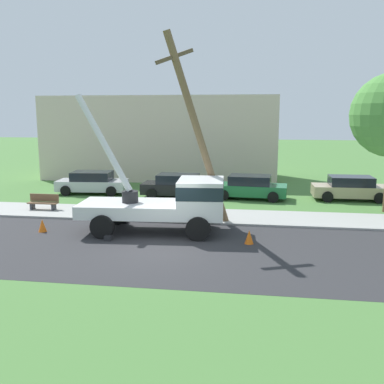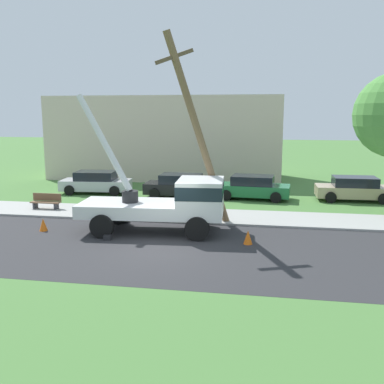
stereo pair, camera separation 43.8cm
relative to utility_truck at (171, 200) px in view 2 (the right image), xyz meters
name	(u,v)px [view 2 (the right image)]	position (x,y,z in m)	size (l,w,h in m)	color
ground_plane	(205,193)	(0.15, 9.63, -1.41)	(120.00, 120.00, 0.00)	#477538
road_asphalt	(161,248)	(0.15, -2.37, -1.40)	(80.00, 7.79, 0.01)	#2B2B2D
sidewalk_strip	(187,215)	(0.15, 3.06, -1.36)	(80.00, 3.08, 0.10)	#9E9E99
utility_truck	(171,200)	(0.00, 0.00, 0.00)	(6.92, 3.21, 5.98)	silver
leaning_utility_pole	(198,130)	(0.99, 1.09, 2.98)	(3.08, 2.48, 8.57)	brown
traffic_cone_ahead	(248,237)	(3.40, -1.24, -1.13)	(0.36, 0.36, 0.56)	orange
traffic_cone_behind	(43,225)	(-5.59, -0.77, -1.13)	(0.36, 0.36, 0.56)	orange
parked_sedan_silver	(96,182)	(-6.85, 8.46, -0.70)	(4.53, 2.25, 1.42)	#B7B7BF
parked_sedan_black	(181,186)	(-1.16, 8.07, -0.70)	(4.43, 2.07, 1.42)	black
parked_sedan_green	(253,187)	(3.22, 8.21, -0.70)	(4.53, 2.25, 1.42)	#1E6638
parked_sedan_tan	(354,189)	(9.17, 8.70, -0.70)	(4.42, 2.06, 1.42)	tan
park_bench	(46,202)	(-7.51, 3.13, -0.95)	(1.60, 0.45, 0.90)	brown
lowrise_building_backdrop	(167,137)	(-3.94, 16.27, 1.79)	(18.00, 6.00, 6.40)	beige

